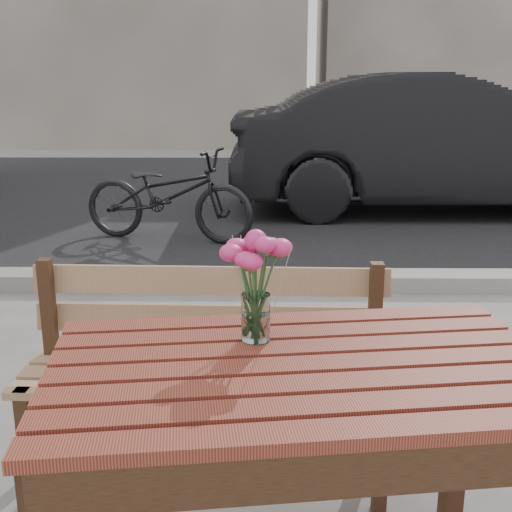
{
  "coord_description": "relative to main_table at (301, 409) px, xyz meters",
  "views": [
    {
      "loc": [
        0.09,
        -1.42,
        1.47
      ],
      "look_at": [
        0.07,
        0.25,
        1.0
      ],
      "focal_mm": 45.0,
      "sensor_mm": 36.0,
      "label": 1
    }
  ],
  "objects": [
    {
      "name": "main_table",
      "position": [
        0.0,
        0.0,
        0.0
      ],
      "size": [
        1.35,
        0.89,
        0.78
      ],
      "rotation": [
        0.0,
        0.0,
        0.13
      ],
      "color": "#581E17",
      "rests_on": "ground"
    },
    {
      "name": "street",
      "position": [
        -0.19,
        5.01,
        -0.62
      ],
      "size": [
        30.0,
        8.12,
        0.12
      ],
      "color": "black",
      "rests_on": "ground"
    },
    {
      "name": "bicycle",
      "position": [
        -0.98,
        4.39,
        -0.22
      ],
      "size": [
        1.74,
        0.97,
        0.87
      ],
      "primitive_type": "imported",
      "rotation": [
        0.0,
        0.0,
        1.32
      ],
      "color": "black",
      "rests_on": "ground"
    },
    {
      "name": "main_bench",
      "position": [
        -0.3,
        0.72,
        -0.14
      ],
      "size": [
        1.36,
        0.44,
        0.84
      ],
      "rotation": [
        0.0,
        0.0,
        -0.03
      ],
      "color": "#9E7B52",
      "rests_on": "ground"
    },
    {
      "name": "main_vase",
      "position": [
        -0.12,
        0.15,
        0.32
      ],
      "size": [
        0.17,
        0.17,
        0.31
      ],
      "color": "white",
      "rests_on": "main_table"
    },
    {
      "name": "parked_car",
      "position": [
        1.87,
        5.84,
        0.11
      ],
      "size": [
        4.68,
        1.68,
        1.53
      ],
      "primitive_type": "imported",
      "rotation": [
        0.0,
        0.0,
        1.58
      ],
      "color": "black",
      "rests_on": "ground"
    }
  ]
}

